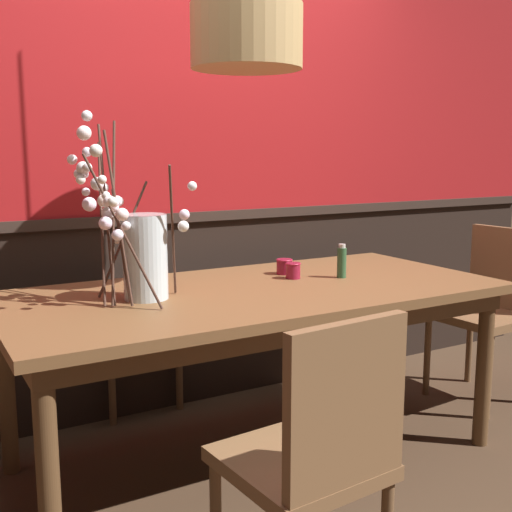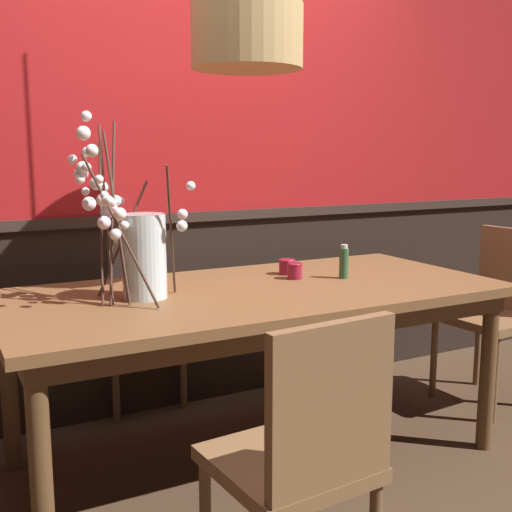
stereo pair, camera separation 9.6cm
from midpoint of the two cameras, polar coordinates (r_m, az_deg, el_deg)
ground_plane at (r=2.94m, az=0.99°, el=-17.73°), size 24.00×24.00×0.00m
back_wall at (r=3.32m, az=-5.51°, el=11.19°), size 5.05×0.14×2.91m
dining_table at (r=2.69m, az=1.03°, el=-4.56°), size 2.11×0.99×0.77m
chair_far_side_left at (r=3.45m, az=-10.44°, el=-4.50°), size 0.44×0.44×0.93m
chair_near_side_left at (r=1.84m, az=5.90°, el=-17.42°), size 0.44×0.46×0.92m
chair_head_east_end at (r=3.63m, az=21.83°, el=-4.15°), size 0.45×0.48×0.93m
vase_with_blossoms at (r=2.49m, az=-9.64°, el=0.71°), size 0.44×0.46×0.72m
candle_holder_nearer_center at (r=2.97m, az=3.74°, el=-0.96°), size 0.08×0.08×0.07m
candle_holder_nearer_edge at (r=2.87m, az=4.50°, el=-1.34°), size 0.07×0.07×0.07m
condiment_bottle at (r=2.90m, az=8.93°, el=-0.57°), size 0.04×0.04×0.16m
pendant_lamp at (r=2.69m, az=0.25°, el=19.24°), size 0.46×0.46×1.23m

